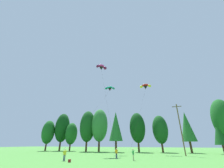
{
  "coord_description": "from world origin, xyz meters",
  "views": [
    {
      "loc": [
        10.05,
        -5.02,
        2.44
      ],
      "look_at": [
        1.45,
        20.26,
        14.01
      ],
      "focal_mm": 22.22,
      "sensor_mm": 36.0,
      "label": 1
    }
  ],
  "objects_px": {
    "parafoil_kite_high_teal": "(110,88)",
    "parafoil_kite_mid_magenta": "(101,67)",
    "kite_flyer_near": "(65,154)",
    "kite_flyer_mid": "(116,152)",
    "kite_flyer_far": "(133,154)",
    "parafoil_kite_far_red_yellow": "(145,86)",
    "backpack": "(69,161)",
    "utility_pole": "(181,127)"
  },
  "relations": [
    {
      "from": "utility_pole",
      "to": "parafoil_kite_mid_magenta",
      "type": "height_order",
      "value": "parafoil_kite_mid_magenta"
    },
    {
      "from": "kite_flyer_far",
      "to": "parafoil_kite_far_red_yellow",
      "type": "relative_size",
      "value": 0.09
    },
    {
      "from": "utility_pole",
      "to": "parafoil_kite_high_teal",
      "type": "relative_size",
      "value": 0.61
    },
    {
      "from": "kite_flyer_mid",
      "to": "backpack",
      "type": "height_order",
      "value": "kite_flyer_mid"
    },
    {
      "from": "kite_flyer_near",
      "to": "parafoil_kite_far_red_yellow",
      "type": "height_order",
      "value": "parafoil_kite_far_red_yellow"
    },
    {
      "from": "backpack",
      "to": "utility_pole",
      "type": "bearing_deg",
      "value": -131.82
    },
    {
      "from": "kite_flyer_mid",
      "to": "backpack",
      "type": "bearing_deg",
      "value": -122.54
    },
    {
      "from": "kite_flyer_near",
      "to": "backpack",
      "type": "height_order",
      "value": "kite_flyer_near"
    },
    {
      "from": "parafoil_kite_mid_magenta",
      "to": "kite_flyer_far",
      "type": "bearing_deg",
      "value": -43.68
    },
    {
      "from": "parafoil_kite_high_teal",
      "to": "parafoil_kite_far_red_yellow",
      "type": "bearing_deg",
      "value": 18.14
    },
    {
      "from": "parafoil_kite_high_teal",
      "to": "parafoil_kite_far_red_yellow",
      "type": "height_order",
      "value": "parafoil_kite_far_red_yellow"
    },
    {
      "from": "kite_flyer_near",
      "to": "backpack",
      "type": "distance_m",
      "value": 2.49
    },
    {
      "from": "backpack",
      "to": "parafoil_kite_far_red_yellow",
      "type": "bearing_deg",
      "value": -110.94
    },
    {
      "from": "parafoil_kite_mid_magenta",
      "to": "backpack",
      "type": "xyz_separation_m",
      "value": [
        2.37,
        -15.56,
        -24.58
      ]
    },
    {
      "from": "kite_flyer_mid",
      "to": "kite_flyer_far",
      "type": "relative_size",
      "value": 1.0
    },
    {
      "from": "parafoil_kite_high_teal",
      "to": "backpack",
      "type": "xyz_separation_m",
      "value": [
        0.91,
        -19.57,
        -18.65
      ]
    },
    {
      "from": "kite_flyer_mid",
      "to": "kite_flyer_far",
      "type": "distance_m",
      "value": 4.07
    },
    {
      "from": "utility_pole",
      "to": "parafoil_kite_far_red_yellow",
      "type": "height_order",
      "value": "parafoil_kite_far_red_yellow"
    },
    {
      "from": "parafoil_kite_far_red_yellow",
      "to": "parafoil_kite_mid_magenta",
      "type": "bearing_deg",
      "value": -148.54
    },
    {
      "from": "kite_flyer_near",
      "to": "kite_flyer_far",
      "type": "bearing_deg",
      "value": 21.6
    },
    {
      "from": "utility_pole",
      "to": "kite_flyer_far",
      "type": "xyz_separation_m",
      "value": [
        -9.2,
        -12.51,
        -5.08
      ]
    },
    {
      "from": "kite_flyer_mid",
      "to": "utility_pole",
      "type": "bearing_deg",
      "value": 39.36
    },
    {
      "from": "kite_flyer_near",
      "to": "kite_flyer_mid",
      "type": "height_order",
      "value": "same"
    },
    {
      "from": "kite_flyer_mid",
      "to": "backpack",
      "type": "xyz_separation_m",
      "value": [
        -4.78,
        -7.49,
        -0.8
      ]
    },
    {
      "from": "backpack",
      "to": "parafoil_kite_high_teal",
      "type": "bearing_deg",
      "value": -84.85
    },
    {
      "from": "utility_pole",
      "to": "parafoil_kite_high_teal",
      "type": "xyz_separation_m",
      "value": [
        -18.39,
        1.66,
        12.76
      ]
    },
    {
      "from": "utility_pole",
      "to": "backpack",
      "type": "height_order",
      "value": "utility_pole"
    },
    {
      "from": "kite_flyer_far",
      "to": "parafoil_kite_high_teal",
      "type": "bearing_deg",
      "value": 122.95
    },
    {
      "from": "kite_flyer_far",
      "to": "parafoil_kite_far_red_yellow",
      "type": "xyz_separation_m",
      "value": [
        1.75,
        17.76,
        18.51
      ]
    },
    {
      "from": "parafoil_kite_mid_magenta",
      "to": "parafoil_kite_far_red_yellow",
      "type": "height_order",
      "value": "parafoil_kite_mid_magenta"
    },
    {
      "from": "utility_pole",
      "to": "backpack",
      "type": "relative_size",
      "value": 29.05
    },
    {
      "from": "kite_flyer_near",
      "to": "backpack",
      "type": "bearing_deg",
      "value": -34.94
    },
    {
      "from": "kite_flyer_mid",
      "to": "parafoil_kite_high_teal",
      "type": "height_order",
      "value": "parafoil_kite_high_teal"
    },
    {
      "from": "kite_flyer_far",
      "to": "parafoil_kite_high_teal",
      "type": "xyz_separation_m",
      "value": [
        -9.19,
        14.17,
        17.85
      ]
    },
    {
      "from": "parafoil_kite_mid_magenta",
      "to": "parafoil_kite_far_red_yellow",
      "type": "distance_m",
      "value": 15.47
    },
    {
      "from": "kite_flyer_near",
      "to": "parafoil_kite_high_teal",
      "type": "distance_m",
      "value": 25.52
    },
    {
      "from": "parafoil_kite_far_red_yellow",
      "to": "backpack",
      "type": "xyz_separation_m",
      "value": [
        -10.03,
        -23.15,
        -19.3
      ]
    },
    {
      "from": "parafoil_kite_high_teal",
      "to": "kite_flyer_mid",
      "type": "bearing_deg",
      "value": -64.74
    },
    {
      "from": "parafoil_kite_mid_magenta",
      "to": "backpack",
      "type": "distance_m",
      "value": 29.19
    },
    {
      "from": "parafoil_kite_high_teal",
      "to": "parafoil_kite_mid_magenta",
      "type": "xyz_separation_m",
      "value": [
        -1.46,
        -4.0,
        5.93
      ]
    },
    {
      "from": "kite_flyer_mid",
      "to": "parafoil_kite_far_red_yellow",
      "type": "xyz_separation_m",
      "value": [
        5.25,
        15.66,
        18.51
      ]
    },
    {
      "from": "parafoil_kite_far_red_yellow",
      "to": "backpack",
      "type": "relative_size",
      "value": 47.05
    }
  ]
}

